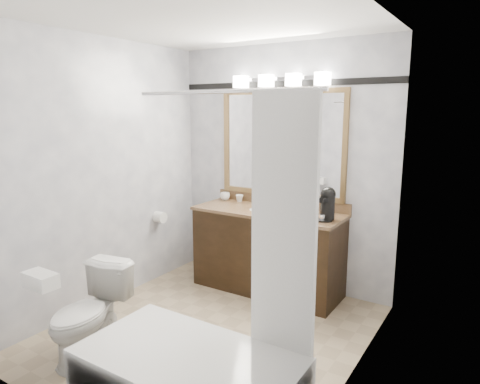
# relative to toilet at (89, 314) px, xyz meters

# --- Properties ---
(room) EXTENTS (2.42, 2.62, 2.52)m
(room) POSITION_rel_toilet_xyz_m (0.55, 0.77, 0.91)
(room) COLOR tan
(room) RESTS_ON ground
(vanity) EXTENTS (1.53, 0.58, 0.97)m
(vanity) POSITION_rel_toilet_xyz_m (0.55, 1.78, 0.10)
(vanity) COLOR black
(vanity) RESTS_ON ground
(mirror) EXTENTS (1.40, 0.04, 1.10)m
(mirror) POSITION_rel_toilet_xyz_m (0.55, 2.05, 1.16)
(mirror) COLOR olive
(mirror) RESTS_ON room
(vanity_light_bar) EXTENTS (1.02, 0.14, 0.12)m
(vanity_light_bar) POSITION_rel_toilet_xyz_m (0.55, 1.99, 1.79)
(vanity_light_bar) COLOR silver
(vanity_light_bar) RESTS_ON room
(accent_stripe) EXTENTS (2.40, 0.01, 0.06)m
(accent_stripe) POSITION_rel_toilet_xyz_m (0.55, 2.06, 1.76)
(accent_stripe) COLOR black
(accent_stripe) RESTS_ON room
(bathtub) EXTENTS (1.30, 0.75, 1.96)m
(bathtub) POSITION_rel_toilet_xyz_m (1.10, -0.13, -0.06)
(bathtub) COLOR white
(bathtub) RESTS_ON ground
(tp_roll) EXTENTS (0.11, 0.12, 0.12)m
(tp_roll) POSITION_rel_toilet_xyz_m (-0.59, 1.43, 0.36)
(tp_roll) COLOR white
(tp_roll) RESTS_ON room
(toilet) EXTENTS (0.50, 0.73, 0.69)m
(toilet) POSITION_rel_toilet_xyz_m (0.00, 0.00, 0.00)
(toilet) COLOR white
(toilet) RESTS_ON ground
(tissue_box) EXTENTS (0.24, 0.14, 0.10)m
(tissue_box) POSITION_rel_toilet_xyz_m (0.00, -0.35, 0.39)
(tissue_box) COLOR white
(tissue_box) RESTS_ON toilet
(coffee_maker) EXTENTS (0.17, 0.20, 0.31)m
(coffee_maker) POSITION_rel_toilet_xyz_m (1.19, 1.74, 0.67)
(coffee_maker) COLOR black
(coffee_maker) RESTS_ON vanity
(cup_left) EXTENTS (0.14, 0.14, 0.08)m
(cup_left) POSITION_rel_toilet_xyz_m (-0.10, 1.96, 0.55)
(cup_left) COLOR white
(cup_left) RESTS_ON vanity
(cup_right) EXTENTS (0.09, 0.09, 0.08)m
(cup_right) POSITION_rel_toilet_xyz_m (0.09, 1.97, 0.54)
(cup_right) COLOR white
(cup_right) RESTS_ON vanity
(soap_bottle_a) EXTENTS (0.05, 0.05, 0.09)m
(soap_bottle_a) POSITION_rel_toilet_xyz_m (0.31, 1.98, 0.55)
(soap_bottle_a) COLOR white
(soap_bottle_a) RESTS_ON vanity
(soap_bar) EXTENTS (0.08, 0.06, 0.02)m
(soap_bar) POSITION_rel_toilet_xyz_m (0.62, 1.90, 0.52)
(soap_bar) COLOR beige
(soap_bar) RESTS_ON vanity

